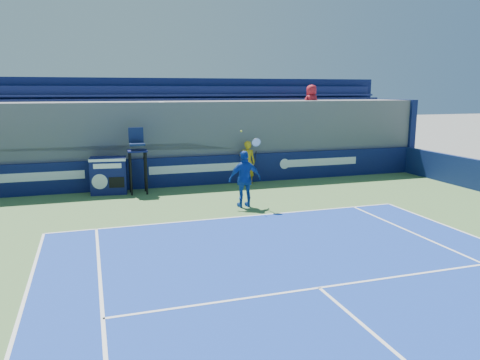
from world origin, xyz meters
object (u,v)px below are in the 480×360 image
object	(u,v)px
ball_person	(247,162)
match_clock	(109,175)
umpire_chair	(137,153)
tennis_player	(245,179)

from	to	relation	value
ball_person	match_clock	bearing A→B (deg)	23.03
umpire_chair	tennis_player	size ratio (longest dim) A/B	0.96
ball_person	umpire_chair	bearing A→B (deg)	26.83
tennis_player	ball_person	bearing A→B (deg)	70.01
tennis_player	umpire_chair	bearing A→B (deg)	134.43
umpire_chair	match_clock	bearing A→B (deg)	166.43
ball_person	tennis_player	bearing A→B (deg)	90.62
ball_person	umpire_chair	xyz separation A→B (m)	(-4.51, -0.49, 0.62)
ball_person	tennis_player	size ratio (longest dim) A/B	0.70
ball_person	match_clock	world-z (taller)	ball_person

